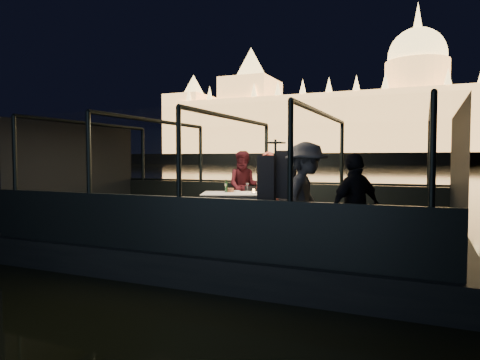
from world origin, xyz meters
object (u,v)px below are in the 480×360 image
at_px(chair_port_left, 250,204).
at_px(person_man_maroon, 244,190).
at_px(person_woman_coral, 268,191).
at_px(wine_bottle, 226,185).
at_px(passenger_dark, 355,205).
at_px(passenger_stripe, 306,201).
at_px(dining_table_central, 237,211).
at_px(chair_port_right, 275,205).
at_px(coat_stand, 275,196).

bearing_deg(chair_port_left, person_man_maroon, 133.96).
relative_size(person_woman_coral, wine_bottle, 5.95).
bearing_deg(chair_port_left, passenger_dark, -54.17).
height_order(passenger_stripe, passenger_dark, passenger_stripe).
xyz_separation_m(dining_table_central, person_woman_coral, (0.37, 0.93, 0.36)).
xyz_separation_m(passenger_dark, wine_bottle, (-3.08, 2.31, 0.06)).
height_order(chair_port_right, coat_stand, coat_stand).
distance_m(chair_port_right, coat_stand, 2.88).
xyz_separation_m(passenger_stripe, passenger_dark, (0.75, -0.18, 0.00)).
relative_size(person_woman_coral, passenger_stripe, 0.95).
bearing_deg(person_woman_coral, chair_port_right, -25.67).
relative_size(passenger_stripe, wine_bottle, 6.27).
xyz_separation_m(dining_table_central, passenger_dark, (2.78, -2.20, 0.47)).
bearing_deg(wine_bottle, dining_table_central, -19.98).
height_order(coat_stand, passenger_dark, coat_stand).
xyz_separation_m(dining_table_central, coat_stand, (1.51, -1.93, 0.51)).
bearing_deg(chair_port_right, chair_port_left, 179.35).
bearing_deg(person_woman_coral, passenger_dark, -42.72).
relative_size(dining_table_central, coat_stand, 0.81).
relative_size(chair_port_right, person_man_maroon, 0.57).
bearing_deg(wine_bottle, chair_port_right, 35.92).
bearing_deg(passenger_dark, coat_stand, -67.16).
xyz_separation_m(person_woman_coral, person_man_maroon, (-0.62, 0.09, 0.00)).
bearing_deg(passenger_dark, person_woman_coral, -107.40).
relative_size(person_man_maroon, wine_bottle, 6.01).
height_order(person_woman_coral, wine_bottle, person_woman_coral).
xyz_separation_m(chair_port_right, passenger_stripe, (1.43, -2.79, 0.40)).
bearing_deg(dining_table_central, passenger_dark, -38.40).
distance_m(person_woman_coral, passenger_dark, 3.96).
bearing_deg(chair_port_right, wine_bottle, -138.26).
distance_m(chair_port_left, passenger_dark, 4.16).
distance_m(passenger_stripe, wine_bottle, 3.16).
height_order(chair_port_left, passenger_stripe, passenger_stripe).
height_order(chair_port_left, wine_bottle, wine_bottle).
bearing_deg(person_man_maroon, coat_stand, -78.76).
bearing_deg(passenger_dark, chair_port_right, -108.72).
bearing_deg(person_man_maroon, passenger_dark, -66.42).
xyz_separation_m(dining_table_central, person_man_maroon, (-0.25, 1.02, 0.36)).
bearing_deg(person_man_maroon, wine_bottle, -112.58).
distance_m(dining_table_central, person_man_maroon, 1.11).
bearing_deg(person_woman_coral, coat_stand, -58.50).
relative_size(person_man_maroon, passenger_stripe, 0.96).
relative_size(chair_port_left, coat_stand, 0.47).
bearing_deg(passenger_stripe, person_woman_coral, 30.95).
height_order(chair_port_right, wine_bottle, wine_bottle).
distance_m(passenger_dark, wine_bottle, 3.85).
relative_size(dining_table_central, passenger_dark, 0.92).
xyz_separation_m(coat_stand, person_woman_coral, (-1.14, 2.86, -0.15)).
bearing_deg(coat_stand, person_man_maroon, 120.92).
bearing_deg(coat_stand, passenger_dark, -12.22).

